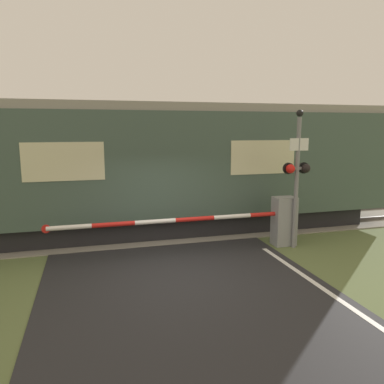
% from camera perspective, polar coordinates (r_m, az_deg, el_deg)
% --- Properties ---
extents(ground_plane, '(80.00, 80.00, 0.00)m').
position_cam_1_polar(ground_plane, '(8.56, -2.33, -12.27)').
color(ground_plane, '#5B6B3D').
extents(track_bed, '(36.00, 3.20, 0.13)m').
position_cam_1_polar(track_bed, '(11.92, -6.32, -5.82)').
color(track_bed, gray).
rests_on(track_bed, ground_plane).
extents(train, '(20.11, 2.76, 3.91)m').
position_cam_1_polar(train, '(11.42, -18.49, 3.17)').
color(train, black).
rests_on(train, ground_plane).
extents(crossing_barrier, '(6.55, 0.44, 1.35)m').
position_cam_1_polar(crossing_barrier, '(10.39, 11.26, -4.34)').
color(crossing_barrier, gray).
rests_on(crossing_barrier, ground_plane).
extents(signal_post, '(0.76, 0.26, 3.67)m').
position_cam_1_polar(signal_post, '(10.22, 15.75, 3.08)').
color(signal_post, gray).
rests_on(signal_post, ground_plane).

